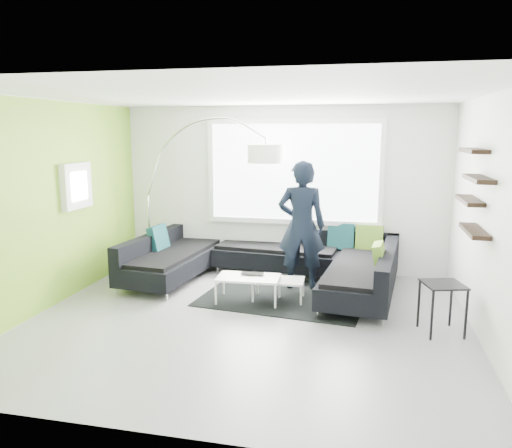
{
  "coord_description": "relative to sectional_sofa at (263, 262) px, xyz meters",
  "views": [
    {
      "loc": [
        1.41,
        -5.84,
        2.39
      ],
      "look_at": [
        -0.09,
        0.9,
        1.09
      ],
      "focal_mm": 35.0,
      "sensor_mm": 36.0,
      "label": 1
    }
  ],
  "objects": [
    {
      "name": "person",
      "position": [
        0.59,
        -0.0,
        0.6
      ],
      "size": [
        0.8,
        0.6,
        1.96
      ],
      "primitive_type": "imported",
      "rotation": [
        0.0,
        0.0,
        3.23
      ],
      "color": "black",
      "rests_on": "ground"
    },
    {
      "name": "sectional_sofa",
      "position": [
        0.0,
        0.0,
        0.0
      ],
      "size": [
        4.17,
        2.82,
        0.85
      ],
      "rotation": [
        0.0,
        0.0,
        -0.1
      ],
      "color": "black",
      "rests_on": "ground"
    },
    {
      "name": "room_shell",
      "position": [
        0.15,
        -1.3,
        1.44
      ],
      "size": [
        5.54,
        5.04,
        2.82
      ],
      "color": "silver",
      "rests_on": "ground"
    },
    {
      "name": "coffee_table",
      "position": [
        0.15,
        -0.71,
        -0.19
      ],
      "size": [
        1.15,
        0.7,
        0.37
      ],
      "primitive_type": "cube",
      "rotation": [
        0.0,
        0.0,
        0.04
      ],
      "color": "white",
      "rests_on": "ground"
    },
    {
      "name": "arc_lamp",
      "position": [
        -2.12,
        0.49,
        0.93
      ],
      "size": [
        2.57,
        1.37,
        2.6
      ],
      "primitive_type": null,
      "rotation": [
        0.0,
        0.0,
        -0.18
      ],
      "color": "silver",
      "rests_on": "ground"
    },
    {
      "name": "laptop",
      "position": [
        -0.01,
        -0.73,
        0.01
      ],
      "size": [
        0.35,
        0.25,
        0.03
      ],
      "primitive_type": "imported",
      "rotation": [
        0.0,
        0.0,
        0.06
      ],
      "color": "black",
      "rests_on": "coffee_table"
    },
    {
      "name": "side_table",
      "position": [
        2.45,
        -1.36,
        -0.07
      ],
      "size": [
        0.55,
        0.55,
        0.62
      ],
      "primitive_type": "cube",
      "rotation": [
        0.0,
        0.0,
        0.28
      ],
      "color": "black",
      "rests_on": "ground"
    },
    {
      "name": "rug",
      "position": [
        0.41,
        -0.46,
        -0.37
      ],
      "size": [
        2.48,
        1.93,
        0.01
      ],
      "primitive_type": "cube",
      "rotation": [
        0.0,
        0.0,
        -0.12
      ],
      "color": "black",
      "rests_on": "ground"
    },
    {
      "name": "ground",
      "position": [
        0.11,
        -1.5,
        -0.37
      ],
      "size": [
        5.5,
        5.5,
        0.0
      ],
      "primitive_type": "plane",
      "color": "gray",
      "rests_on": "ground"
    }
  ]
}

